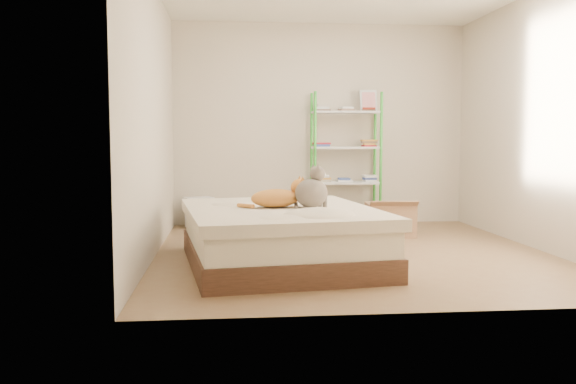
{
  "coord_description": "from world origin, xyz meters",
  "views": [
    {
      "loc": [
        -1.2,
        -5.82,
        1.11
      ],
      "look_at": [
        -0.65,
        -0.21,
        0.62
      ],
      "focal_mm": 38.0,
      "sensor_mm": 36.0,
      "label": 1
    }
  ],
  "objects": [
    {
      "name": "room",
      "position": [
        0.0,
        0.0,
        1.3
      ],
      "size": [
        3.81,
        4.21,
        2.61
      ],
      "color": "olive",
      "rests_on": "ground"
    },
    {
      "name": "cardboard_box",
      "position": [
        0.65,
        0.97,
        0.19
      ],
      "size": [
        0.57,
        0.55,
        0.43
      ],
      "rotation": [
        0.0,
        0.0,
        -0.09
      ],
      "color": "#9D694D",
      "rests_on": "ground"
    },
    {
      "name": "grey_cat",
      "position": [
        -0.48,
        -0.54,
        0.69
      ],
      "size": [
        0.41,
        0.38,
        0.37
      ],
      "primitive_type": null,
      "rotation": [
        0.0,
        0.0,
        1.99
      ],
      "color": "slate",
      "rests_on": "bed"
    },
    {
      "name": "bed",
      "position": [
        -0.75,
        -0.51,
        0.25
      ],
      "size": [
        1.85,
        2.19,
        0.51
      ],
      "rotation": [
        0.0,
        0.0,
        0.13
      ],
      "color": "brown",
      "rests_on": "ground"
    },
    {
      "name": "orange_cat",
      "position": [
        -0.79,
        -0.5,
        0.61
      ],
      "size": [
        0.56,
        0.36,
        0.21
      ],
      "primitive_type": null,
      "rotation": [
        0.0,
        0.0,
        0.17
      ],
      "color": "orange",
      "rests_on": "bed"
    },
    {
      "name": "shelf_unit",
      "position": [
        0.31,
        1.88,
        0.88
      ],
      "size": [
        0.88,
        0.36,
        1.74
      ],
      "color": "green",
      "rests_on": "ground"
    },
    {
      "name": "white_bin",
      "position": [
        -1.57,
        1.85,
        0.19
      ],
      "size": [
        0.41,
        0.38,
        0.38
      ],
      "rotation": [
        0.0,
        0.0,
        0.34
      ],
      "color": "white",
      "rests_on": "ground"
    }
  ]
}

